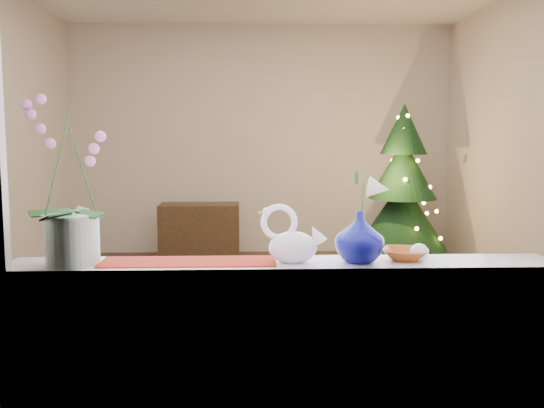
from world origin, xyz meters
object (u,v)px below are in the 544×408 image
(blue_vase, at_px, (360,233))
(swan, at_px, (293,235))
(amber_dish, at_px, (405,255))
(xmas_tree, at_px, (403,186))
(side_table, at_px, (200,233))
(orchid_pot, at_px, (70,180))
(paperweight, at_px, (419,253))

(blue_vase, bearing_deg, swan, -179.67)
(amber_dish, bearing_deg, xmas_tree, 75.95)
(side_table, bearing_deg, orchid_pot, -92.62)
(amber_dish, xyz_separation_m, side_table, (-1.20, 4.26, -0.61))
(swan, height_order, amber_dish, swan)
(swan, xyz_separation_m, amber_dish, (0.46, 0.04, -0.09))
(swan, relative_size, side_table, 0.30)
(paperweight, height_order, amber_dish, paperweight)
(orchid_pot, xyz_separation_m, side_table, (0.14, 4.30, -0.92))
(blue_vase, height_order, paperweight, blue_vase)
(xmas_tree, height_order, side_table, xmas_tree)
(blue_vase, relative_size, xmas_tree, 0.14)
(amber_dish, height_order, xmas_tree, xmas_tree)
(orchid_pot, height_order, blue_vase, orchid_pot)
(paperweight, xyz_separation_m, xmas_tree, (0.96, 4.05, -0.08))
(amber_dish, bearing_deg, orchid_pot, -178.44)
(blue_vase, xyz_separation_m, xmas_tree, (1.20, 4.05, -0.17))
(orchid_pot, relative_size, swan, 2.53)
(swan, bearing_deg, side_table, 78.79)
(swan, relative_size, blue_vase, 1.11)
(blue_vase, bearing_deg, xmas_tree, 73.48)
(swan, bearing_deg, paperweight, -21.13)
(orchid_pot, height_order, paperweight, orchid_pot)
(swan, relative_size, xmas_tree, 0.15)
(orchid_pot, xyz_separation_m, blue_vase, (1.14, 0.00, -0.21))
(blue_vase, height_order, xmas_tree, xmas_tree)
(paperweight, bearing_deg, swan, 179.75)
(orchid_pot, bearing_deg, paperweight, -0.06)
(paperweight, distance_m, amber_dish, 0.06)
(xmas_tree, bearing_deg, orchid_pot, -120.00)
(orchid_pot, bearing_deg, amber_dish, 1.56)
(amber_dish, height_order, side_table, amber_dish)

